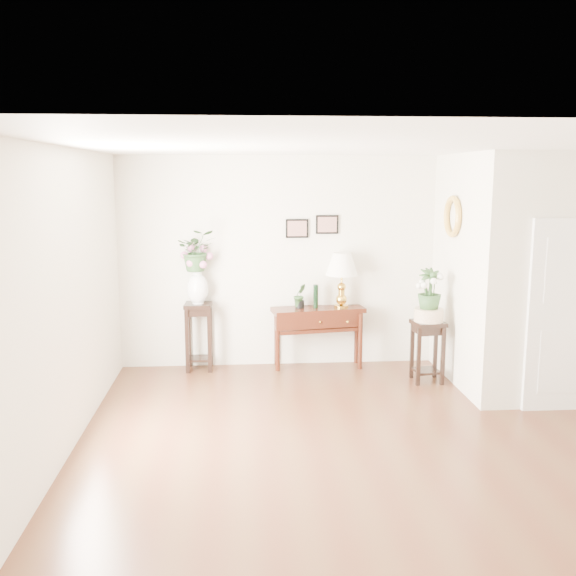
{
  "coord_description": "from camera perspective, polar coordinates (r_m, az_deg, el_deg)",
  "views": [
    {
      "loc": [
        -1.41,
        -5.7,
        2.54
      ],
      "look_at": [
        -0.88,
        1.3,
        1.3
      ],
      "focal_mm": 40.0,
      "sensor_mm": 36.0,
      "label": 1
    }
  ],
  "objects": [
    {
      "name": "partition",
      "position": [
        8.34,
        20.62,
        1.48
      ],
      "size": [
        1.8,
        1.95,
        2.8
      ],
      "primitive_type": "cube",
      "color": "silver",
      "rests_on": "floor"
    },
    {
      "name": "wall_front",
      "position": [
        3.46,
        20.33,
        -9.84
      ],
      "size": [
        6.0,
        0.02,
        2.8
      ],
      "primitive_type": "cube",
      "color": "silver",
      "rests_on": "ground"
    },
    {
      "name": "ceramic_bowl",
      "position": [
        8.07,
        12.4,
        -2.34
      ],
      "size": [
        0.4,
        0.4,
        0.16
      ],
      "primitive_type": "cylinder",
      "rotation": [
        0.0,
        0.0,
        0.13
      ],
      "color": "beige",
      "rests_on": "plant_stand_b"
    },
    {
      "name": "lily_arrangement",
      "position": [
        8.34,
        -8.11,
        3.17
      ],
      "size": [
        0.54,
        0.48,
        0.54
      ],
      "primitive_type": "imported",
      "rotation": [
        0.0,
        0.0,
        0.12
      ],
      "color": "#2A4D26",
      "rests_on": "porcelain_vase"
    },
    {
      "name": "floor",
      "position": [
        6.4,
        9.03,
        -13.54
      ],
      "size": [
        6.0,
        5.5,
        0.02
      ],
      "primitive_type": "cube",
      "color": "#51321D",
      "rests_on": "ground"
    },
    {
      "name": "ceiling",
      "position": [
        5.88,
        9.78,
        12.38
      ],
      "size": [
        6.0,
        5.5,
        0.02
      ],
      "primitive_type": "cube",
      "color": "white",
      "rests_on": "ground"
    },
    {
      "name": "art_print_left",
      "position": [
        8.49,
        0.81,
        5.31
      ],
      "size": [
        0.3,
        0.02,
        0.25
      ],
      "primitive_type": "cube",
      "color": "black",
      "rests_on": "wall_back"
    },
    {
      "name": "green_vase",
      "position": [
        8.47,
        2.48,
        -0.63
      ],
      "size": [
        0.07,
        0.07,
        0.31
      ],
      "primitive_type": "cylinder",
      "rotation": [
        0.0,
        0.0,
        -0.11
      ],
      "color": "black",
      "rests_on": "console_table"
    },
    {
      "name": "plant_stand_b",
      "position": [
        8.18,
        12.27,
        -5.52
      ],
      "size": [
        0.41,
        0.41,
        0.77
      ],
      "primitive_type": "cube",
      "rotation": [
        0.0,
        0.0,
        0.13
      ],
      "color": "black",
      "rests_on": "floor"
    },
    {
      "name": "porcelain_vase",
      "position": [
        8.41,
        -8.04,
        0.15
      ],
      "size": [
        0.31,
        0.31,
        0.48
      ],
      "primitive_type": null,
      "rotation": [
        0.0,
        0.0,
        0.14
      ],
      "color": "white",
      "rests_on": "plant_stand_a"
    },
    {
      "name": "art_print_right",
      "position": [
        8.53,
        3.5,
        5.66
      ],
      "size": [
        0.3,
        0.02,
        0.25
      ],
      "primitive_type": "cube",
      "color": "black",
      "rests_on": "wall_back"
    },
    {
      "name": "door",
      "position": [
        7.51,
        23.64,
        -2.3
      ],
      "size": [
        0.9,
        0.05,
        2.1
      ],
      "primitive_type": "cube",
      "color": "silver",
      "rests_on": "floor"
    },
    {
      "name": "wall_left",
      "position": [
        6.02,
        -19.56,
        -1.5
      ],
      "size": [
        0.02,
        5.5,
        2.8
      ],
      "primitive_type": "cube",
      "color": "silver",
      "rests_on": "ground"
    },
    {
      "name": "table_lamp",
      "position": [
        8.49,
        4.79,
        0.59
      ],
      "size": [
        0.43,
        0.43,
        0.74
      ],
      "primitive_type": "cube",
      "rotation": [
        0.0,
        0.0,
        -0.02
      ],
      "color": "gold",
      "rests_on": "console_table"
    },
    {
      "name": "narcissus",
      "position": [
        8.02,
        12.48,
        -0.2
      ],
      "size": [
        0.35,
        0.35,
        0.53
      ],
      "primitive_type": "imported",
      "rotation": [
        0.0,
        0.0,
        0.2
      ],
      "color": "#2A4D26",
      "rests_on": "ceramic_bowl"
    },
    {
      "name": "plant_stand_a",
      "position": [
        8.55,
        -7.93,
        -4.3
      ],
      "size": [
        0.36,
        0.36,
        0.89
      ],
      "primitive_type": "cube",
      "rotation": [
        0.0,
        0.0,
        -0.04
      ],
      "color": "black",
      "rests_on": "floor"
    },
    {
      "name": "wall_back",
      "position": [
        8.64,
        5.09,
        2.36
      ],
      "size": [
        6.0,
        0.02,
        2.8
      ],
      "primitive_type": "cube",
      "color": "silver",
      "rests_on": "ground"
    },
    {
      "name": "wall_ornament",
      "position": [
        8.04,
        14.4,
        6.17
      ],
      "size": [
        0.07,
        0.51,
        0.51
      ],
      "primitive_type": "torus",
      "rotation": [
        0.0,
        1.57,
        0.0
      ],
      "color": "tan",
      "rests_on": "partition"
    },
    {
      "name": "potted_plant",
      "position": [
        8.45,
        1.06,
        -0.76
      ],
      "size": [
        0.21,
        0.19,
        0.31
      ],
      "primitive_type": "imported",
      "rotation": [
        0.0,
        0.0,
        0.39
      ],
      "color": "#2A4D26",
      "rests_on": "console_table"
    },
    {
      "name": "console_table",
      "position": [
        8.6,
        2.67,
        -4.4
      ],
      "size": [
        1.26,
        0.59,
        0.81
      ],
      "primitive_type": "cube",
      "rotation": [
        0.0,
        0.0,
        0.15
      ],
      "color": "#381508",
      "rests_on": "floor"
    }
  ]
}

